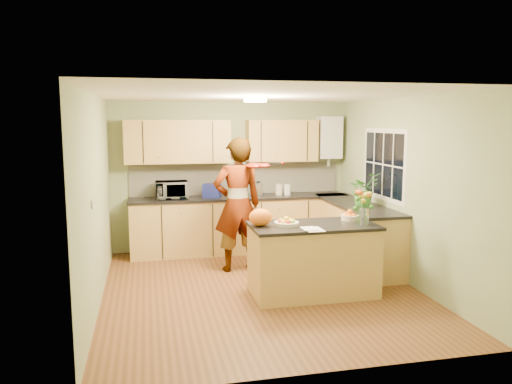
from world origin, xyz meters
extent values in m
plane|color=#593419|center=(0.00, 0.00, 0.00)|extent=(4.50, 4.50, 0.00)
cube|color=white|center=(0.00, 0.00, 2.50)|extent=(4.00, 4.50, 0.02)
cube|color=gray|center=(0.00, 2.25, 1.25)|extent=(4.00, 0.02, 2.50)
cube|color=gray|center=(0.00, -2.25, 1.25)|extent=(4.00, 0.02, 2.50)
cube|color=gray|center=(-2.00, 0.00, 1.25)|extent=(0.02, 4.50, 2.50)
cube|color=gray|center=(2.00, 0.00, 1.25)|extent=(0.02, 4.50, 2.50)
cube|color=tan|center=(0.10, 1.95, 0.45)|extent=(3.60, 0.60, 0.90)
cube|color=black|center=(0.10, 1.94, 0.92)|extent=(3.64, 0.62, 0.04)
cube|color=tan|center=(1.70, 0.85, 0.45)|extent=(0.60, 2.20, 0.90)
cube|color=black|center=(1.69, 0.85, 0.92)|extent=(0.62, 2.24, 0.04)
cube|color=beige|center=(0.10, 2.23, 1.20)|extent=(3.60, 0.02, 0.52)
cube|color=tan|center=(-0.90, 2.08, 1.85)|extent=(1.70, 0.34, 0.70)
cube|color=tan|center=(0.85, 2.08, 1.85)|extent=(1.20, 0.34, 0.70)
cube|color=silver|center=(1.70, 2.09, 1.90)|extent=(0.40, 0.30, 0.72)
cylinder|color=#B9B9BE|center=(1.70, 2.09, 1.50)|extent=(0.06, 0.06, 0.20)
cube|color=silver|center=(1.99, 0.60, 1.55)|extent=(0.01, 1.30, 1.05)
cube|color=black|center=(1.99, 0.60, 1.55)|extent=(0.01, 1.18, 0.92)
cube|color=silver|center=(-1.99, -0.60, 1.30)|extent=(0.02, 0.09, 0.09)
cylinder|color=#FFEABF|center=(0.00, 0.30, 2.46)|extent=(0.30, 0.30, 0.06)
cylinder|color=silver|center=(0.00, 0.30, 2.49)|extent=(0.10, 0.10, 0.02)
cube|color=tan|center=(0.61, -0.32, 0.43)|extent=(1.54, 0.77, 0.87)
cube|color=black|center=(0.61, -0.32, 0.89)|extent=(1.58, 0.81, 0.04)
cylinder|color=beige|center=(0.26, -0.32, 0.93)|extent=(0.31, 0.31, 0.05)
cylinder|color=beige|center=(1.16, -0.17, 0.94)|extent=(0.23, 0.23, 0.07)
cylinder|color=silver|center=(1.21, -0.50, 1.01)|extent=(0.11, 0.11, 0.22)
ellipsoid|color=orange|center=(-0.06, -0.27, 1.01)|extent=(0.35, 0.33, 0.22)
cube|color=white|center=(0.51, -0.62, 0.91)|extent=(0.21, 0.28, 0.01)
imported|color=#E1A889|center=(-0.13, 0.91, 0.98)|extent=(0.75, 0.53, 1.95)
imported|color=silver|center=(-1.02, 1.94, 1.08)|extent=(0.52, 0.36, 0.28)
cube|color=navy|center=(-0.37, 1.93, 1.05)|extent=(0.33, 0.29, 0.22)
cylinder|color=#B9B9BE|center=(0.41, 1.95, 1.05)|extent=(0.15, 0.15, 0.21)
sphere|color=black|center=(0.41, 1.95, 1.19)|extent=(0.08, 0.08, 0.08)
cylinder|color=beige|center=(0.78, 1.97, 1.03)|extent=(0.12, 0.12, 0.18)
cylinder|color=silver|center=(0.91, 1.93, 1.03)|extent=(0.15, 0.15, 0.18)
imported|color=#357627|center=(1.70, 0.61, 1.19)|extent=(0.55, 0.52, 0.50)
camera|label=1|loc=(-1.41, -6.12, 2.19)|focal=35.00mm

